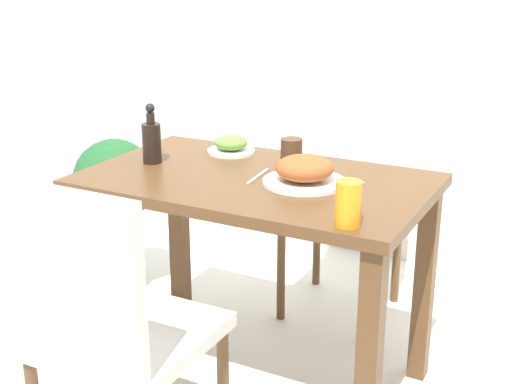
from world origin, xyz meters
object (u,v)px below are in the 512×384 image
chair_near (108,325)px  sauce_bottle (152,140)px  drink_cup (291,151)px  potted_plant_left (116,196)px  side_plate (231,145)px  chair_far (350,186)px  food_plate (304,171)px  juice_glass (348,204)px

chair_near → sauce_bottle: sauce_bottle is taller
drink_cup → potted_plant_left: bearing=170.5°
side_plate → potted_plant_left: bearing=168.7°
chair_far → potted_plant_left: 0.98m
food_plate → juice_glass: (0.24, -0.27, 0.02)m
drink_cup → chair_near: bearing=-97.0°
chair_near → side_plate: 0.92m
chair_far → potted_plant_left: bearing=-159.4°
side_plate → chair_near: bearing=-81.0°
chair_near → side_plate: bearing=-81.0°
juice_glass → sauce_bottle: size_ratio=0.60×
sauce_bottle → potted_plant_left: (-0.46, 0.36, -0.38)m
chair_far → side_plate: bearing=-120.6°
chair_far → potted_plant_left: (-0.92, -0.34, -0.08)m
food_plate → sauce_bottle: bearing=-177.6°
chair_near → chair_far: 1.35m
side_plate → drink_cup: size_ratio=1.99×
chair_near → drink_cup: chair_near is taller
chair_far → side_plate: size_ratio=5.39×
chair_near → food_plate: size_ratio=3.53×
side_plate → potted_plant_left: size_ratio=0.25×
chair_far → side_plate: 0.60m
sauce_bottle → food_plate: bearing=2.4°
food_plate → side_plate: 0.43m
chair_near → food_plate: 0.75m
chair_near → drink_cup: (0.10, 0.86, 0.26)m
side_plate → drink_cup: 0.24m
chair_far → sauce_bottle: (-0.45, -0.70, 0.30)m
juice_glass → chair_near: bearing=-140.6°
chair_near → potted_plant_left: chair_near is taller
sauce_bottle → drink_cup: bearing=27.0°
chair_far → food_plate: (0.10, -0.68, 0.26)m
chair_far → sauce_bottle: size_ratio=4.46×
potted_plant_left → food_plate: bearing=-18.3°
drink_cup → juice_glass: size_ratio=0.70×
chair_far → juice_glass: chair_far is taller
side_plate → sauce_bottle: (-0.17, -0.23, 0.05)m
side_plate → potted_plant_left: (-0.64, 0.13, -0.33)m
juice_glass → food_plate: bearing=131.9°
potted_plant_left → sauce_bottle: bearing=-37.7°
chair_near → food_plate: bearing=-109.6°
drink_cup → side_plate: bearing=175.6°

